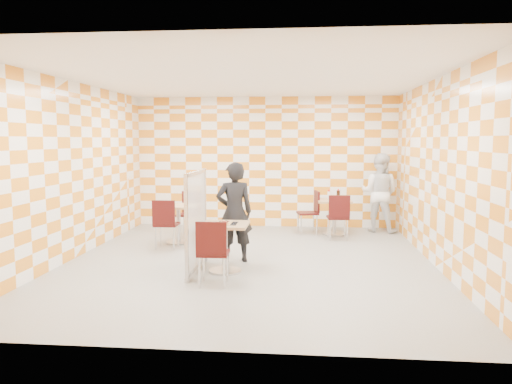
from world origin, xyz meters
TOP-DOWN VIEW (x-y plane):
  - room_shell at (0.00, 0.54)m, footprint 7.00×7.00m
  - main_table at (-0.30, -0.63)m, footprint 0.70×0.70m
  - second_table at (1.55, 2.57)m, footprint 0.70×0.70m
  - empty_table at (-1.54, 1.42)m, footprint 0.70×0.70m
  - chair_main_front at (-0.34, -1.42)m, footprint 0.43×0.44m
  - chair_second_front at (1.59, 1.96)m, footprint 0.45×0.46m
  - chair_second_side at (1.07, 2.64)m, footprint 0.50×0.49m
  - chair_empty_near at (-1.64, 0.83)m, footprint 0.42×0.43m
  - chair_empty_far at (-1.50, 2.23)m, footprint 0.47×0.48m
  - partition at (-0.74, -0.61)m, footprint 0.08×1.38m
  - man_dark at (-0.24, 0.03)m, footprint 0.69×0.55m
  - man_white at (2.55, 3.05)m, footprint 1.03×0.93m
  - pizza_on_foil at (-0.30, -0.64)m, footprint 0.40×0.40m
  - sport_bottle at (1.43, 2.73)m, footprint 0.06×0.06m
  - soda_bottle at (1.62, 2.58)m, footprint 0.07×0.07m

SIDE VIEW (x-z plane):
  - main_table at x=-0.30m, z-range 0.13..0.88m
  - second_table at x=1.55m, z-range 0.13..0.88m
  - empty_table at x=-1.54m, z-range 0.13..0.88m
  - chair_main_front at x=-0.34m, z-range 0.08..1.01m
  - chair_second_front at x=1.59m, z-range 0.08..1.01m
  - chair_second_side at x=1.07m, z-range 0.08..1.01m
  - chair_empty_near at x=-1.64m, z-range 0.08..1.01m
  - chair_empty_far at x=-1.50m, z-range 0.08..1.01m
  - pizza_on_foil at x=-0.30m, z-range 0.74..0.79m
  - partition at x=-0.74m, z-range 0.02..1.57m
  - man_dark at x=-0.24m, z-range 0.00..1.66m
  - sport_bottle at x=1.43m, z-range 0.74..0.94m
  - soda_bottle at x=1.62m, z-range 0.74..0.97m
  - man_white at x=2.55m, z-range 0.00..1.73m
  - room_shell at x=0.00m, z-range -2.00..5.00m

